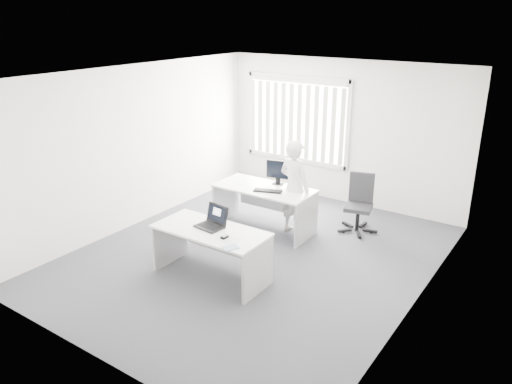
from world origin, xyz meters
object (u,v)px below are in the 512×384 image
Objects in this scene: monitor at (278,172)px; office_chair at (358,213)px; desk_far at (264,199)px; laptop at (209,218)px; person at (294,188)px; desk_near at (211,243)px.

office_chair is at bearing 13.91° from monitor.
laptop reaches higher than desk_far.
person is 0.44m from monitor.
desk_far is 4.47× the size of laptop.
laptop is (-0.05, 0.03, 0.36)m from desk_near.
office_chair reaches higher than desk_near.
office_chair is 0.61× the size of person.
office_chair reaches higher than desk_far.
desk_near is 3.87× the size of monitor.
office_chair is 2.96m from laptop.
desk_far is (-0.31, 1.82, 0.02)m from desk_near.
monitor is at bearing -4.34° from person.
monitor reaches higher than office_chair.
office_chair is 1.57m from monitor.
desk_near is at bearing -81.10° from desk_far.
office_chair is (1.07, 2.71, -0.23)m from desk_near.
monitor is (-1.28, -0.61, 0.68)m from office_chair.
monitor is at bearing 100.83° from laptop.
desk_far is 4.04× the size of monitor.
office_chair is 2.38× the size of monitor.
desk_far is 1.04× the size of person.
desk_far is 0.59m from person.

